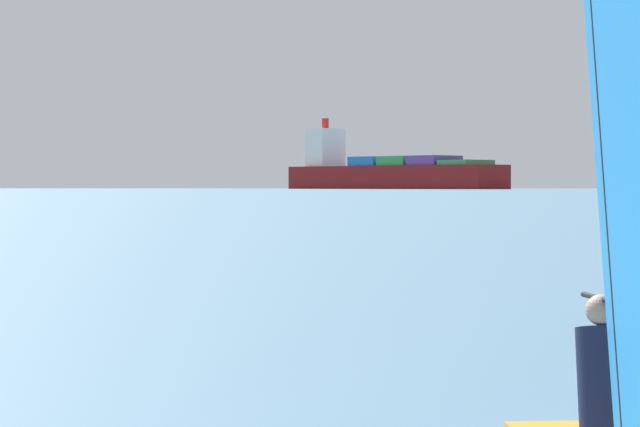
# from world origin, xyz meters

# --- Properties ---
(windsurfer) EXTENTS (1.94, 3.54, 4.39)m
(windsurfer) POSITION_xyz_m (-3.44, -1.86, 1.12)
(windsurfer) COLOR orange
(windsurfer) RESTS_ON ground_plane
(cargo_ship) EXTENTS (141.97, 89.15, 40.92)m
(cargo_ship) POSITION_xyz_m (-252.17, 781.53, 9.32)
(cargo_ship) COLOR maroon
(cargo_ship) RESTS_ON ground_plane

